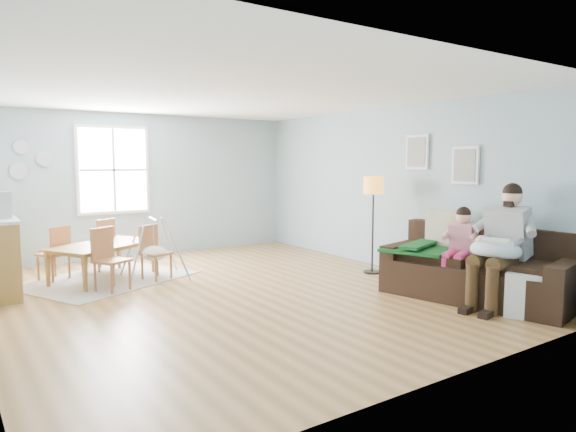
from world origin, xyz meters
TOP-DOWN VIEW (x-y plane):
  - room at (0.00, 0.00)m, footprint 8.40×9.40m
  - window at (-0.60, 3.46)m, footprint 1.32×0.08m
  - pictures at (2.97, -1.05)m, footprint 0.05×1.34m
  - wall_plates at (-2.00, 3.47)m, footprint 0.67×0.02m
  - sofa at (2.52, -2.10)m, footprint 1.49×2.50m
  - green_throw at (2.26, -1.36)m, footprint 1.29×1.17m
  - beige_pillow at (2.62, -1.45)m, footprint 0.21×0.55m
  - father at (2.45, -2.46)m, footprint 1.13×0.59m
  - nursing_pillow at (2.28, -2.50)m, footprint 0.71×0.70m
  - infant at (2.26, -2.46)m, footprint 0.25×0.41m
  - toddler at (2.38, -1.90)m, footprint 0.66×0.47m
  - floor_lamp at (2.48, -0.15)m, footprint 0.31×0.31m
  - storage_cube at (2.33, -2.87)m, footprint 0.60×0.58m
  - rug at (-1.23, 1.80)m, footprint 2.87×2.60m
  - dining_table at (-1.23, 1.80)m, footprint 1.81×1.56m
  - chair_sw at (-1.38, 1.10)m, footprint 0.54×0.54m
  - chair_se at (-0.60, 1.45)m, footprint 0.49×0.49m
  - chair_nw at (-1.85, 2.15)m, footprint 0.52×0.52m
  - chair_ne at (-1.09, 2.50)m, footprint 0.53×0.53m
  - baby_swing at (-0.60, 1.42)m, footprint 1.04×1.06m

SIDE VIEW (x-z plane):
  - rug at x=-1.23m, z-range 0.00..0.01m
  - storage_cube at x=2.33m, z-range 0.00..0.52m
  - dining_table at x=-1.23m, z-range 0.00..0.56m
  - sofa at x=2.52m, z-range -0.14..0.81m
  - baby_swing at x=-0.60m, z-range -0.05..0.89m
  - chair_se at x=-0.60m, z-range 0.05..0.88m
  - chair_nw at x=-1.85m, z-range 0.05..0.88m
  - chair_ne at x=-1.09m, z-range 0.05..0.92m
  - chair_sw at x=-1.38m, z-range 0.06..0.94m
  - green_throw at x=2.26m, z-range 0.58..0.62m
  - nursing_pillow at x=2.28m, z-range 0.61..0.85m
  - toddler at x=2.38m, z-range 0.32..1.29m
  - father at x=2.45m, z-range 0.05..1.59m
  - infant at x=2.26m, z-range 0.74..0.89m
  - beige_pillow at x=2.62m, z-range 0.58..1.12m
  - floor_lamp at x=2.48m, z-range 0.51..2.08m
  - window at x=-0.60m, z-range 0.84..2.46m
  - wall_plates at x=-2.00m, z-range 1.50..2.16m
  - pictures at x=2.97m, z-range 1.48..2.22m
  - room at x=0.00m, z-range 0.47..4.37m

